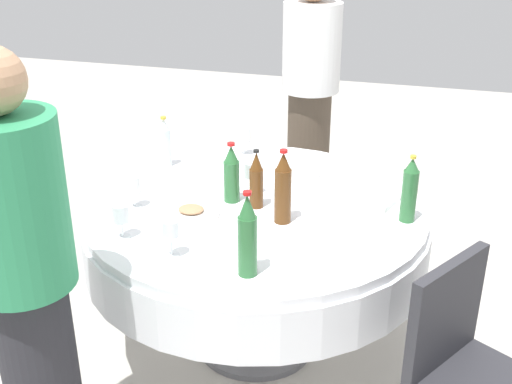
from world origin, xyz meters
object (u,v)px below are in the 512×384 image
(bottle_brown_east, at_px, (283,189))
(wine_glass_outer, at_px, (121,215))
(bottle_green_front, at_px, (247,237))
(bottle_clear_north, at_px, (165,143))
(bottle_green_rear, at_px, (232,174))
(plate_far, at_px, (191,212))
(dining_table, at_px, (256,234))
(wine_glass_south, at_px, (244,136))
(person_front, at_px, (310,99))
(wine_glass_east, at_px, (170,230))
(bottle_green_south, at_px, (410,191))
(wine_glass_far, at_px, (134,187))
(chair_south, at_px, (466,363))
(bottle_brown_near, at_px, (256,181))
(wine_glass_near, at_px, (251,171))
(plate_right, at_px, (297,173))
(person_rear, at_px, (25,278))

(bottle_brown_east, distance_m, wine_glass_outer, 0.65)
(bottle_green_front, distance_m, bottle_clear_north, 1.10)
(wine_glass_outer, bearing_deg, bottle_green_rear, -124.86)
(bottle_green_front, distance_m, plate_far, 0.55)
(dining_table, distance_m, wine_glass_south, 0.66)
(bottle_clear_north, relative_size, bottle_brown_east, 0.81)
(wine_glass_south, height_order, person_front, person_front)
(bottle_green_front, relative_size, wine_glass_outer, 2.28)
(bottle_clear_north, relative_size, wine_glass_east, 1.73)
(bottle_green_south, relative_size, wine_glass_south, 2.00)
(bottle_green_rear, bearing_deg, wine_glass_east, 82.92)
(bottle_green_rear, bearing_deg, bottle_green_south, -178.46)
(plate_far, bearing_deg, wine_glass_east, 99.40)
(wine_glass_far, xyz_separation_m, person_front, (-0.47, -1.42, 0.03))
(bottle_brown_east, xyz_separation_m, person_front, (0.18, -1.37, -0.03))
(bottle_clear_north, xyz_separation_m, wine_glass_east, (-0.38, 0.82, -0.01))
(chair_south, bearing_deg, bottle_brown_near, -89.46)
(bottle_green_front, xyz_separation_m, wine_glass_near, (0.18, -0.65, -0.04))
(bottle_brown_near, relative_size, bottle_brown_east, 0.83)
(wine_glass_far, relative_size, person_front, 0.09)
(chair_south, bearing_deg, plate_right, -107.67)
(wine_glass_east, bearing_deg, person_rear, 50.25)
(plate_far, bearing_deg, bottle_brown_east, -173.02)
(bottle_green_front, height_order, wine_glass_east, bottle_green_front)
(wine_glass_east, bearing_deg, wine_glass_outer, -18.44)
(bottle_brown_near, bearing_deg, bottle_green_rear, -13.05)
(bottle_brown_near, bearing_deg, wine_glass_south, -68.10)
(bottle_green_front, distance_m, plate_right, 0.94)
(dining_table, height_order, plate_far, plate_far)
(bottle_green_front, bearing_deg, person_rear, 29.50)
(bottle_green_front, relative_size, person_rear, 0.20)
(bottle_clear_north, height_order, bottle_brown_east, bottle_brown_east)
(bottle_green_front, distance_m, wine_glass_east, 0.31)
(bottle_clear_north, relative_size, bottle_green_south, 0.89)
(plate_far, bearing_deg, person_rear, 69.28)
(bottle_green_rear, height_order, chair_south, bottle_green_rear)
(dining_table, distance_m, wine_glass_near, 0.28)
(dining_table, height_order, bottle_green_rear, bottle_green_rear)
(chair_south, bearing_deg, wine_glass_south, -103.27)
(bottle_brown_east, height_order, plate_far, bottle_brown_east)
(chair_south, bearing_deg, dining_table, -90.00)
(wine_glass_outer, bearing_deg, plate_right, -122.41)
(bottle_green_front, relative_size, bottle_green_rear, 1.19)
(bottle_brown_east, bearing_deg, wine_glass_south, -61.29)
(bottle_clear_north, relative_size, wine_glass_near, 1.67)
(wine_glass_near, height_order, person_front, person_front)
(bottle_green_front, bearing_deg, dining_table, -76.80)
(bottle_green_front, distance_m, bottle_green_rear, 0.61)
(plate_far, bearing_deg, bottle_clear_north, -56.01)
(wine_glass_far, xyz_separation_m, plate_far, (-0.26, 0.00, -0.08))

